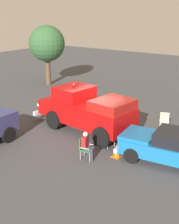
{
  "coord_description": "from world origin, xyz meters",
  "views": [
    {
      "loc": [
        -12.42,
        -8.74,
        6.34
      ],
      "look_at": [
        -0.15,
        0.17,
        1.12
      ],
      "focal_mm": 48.25,
      "sensor_mm": 36.0,
      "label": 1
    }
  ],
  "objects": [
    {
      "name": "lawn_chair_near_truck",
      "position": [
        -2.8,
        -1.48,
        0.59
      ],
      "size": [
        0.6,
        0.6,
        1.02
      ],
      "color": "#B7BABF",
      "rests_on": "ground"
    },
    {
      "name": "classic_hot_rod",
      "position": [
        -0.9,
        -4.65,
        0.75
      ],
      "size": [
        2.39,
        4.56,
        1.46
      ],
      "color": "black",
      "rests_on": "ground"
    },
    {
      "name": "lawn_chair_by_car",
      "position": [
        -1.1,
        -1.54,
        0.59
      ],
      "size": [
        0.62,
        0.61,
        1.02
      ],
      "color": "#B7BABF",
      "rests_on": "ground"
    },
    {
      "name": "vintage_fire_truck",
      "position": [
        -0.12,
        0.41,
        1.2
      ],
      "size": [
        2.94,
        6.16,
        2.59
      ],
      "color": "black",
      "rests_on": "ground"
    },
    {
      "name": "lawn_chair_spare",
      "position": [
        2.32,
        -3.06,
        0.59
      ],
      "size": [
        0.64,
        0.64,
        1.02
      ],
      "color": "#B7BABF",
      "rests_on": "ground"
    },
    {
      "name": "traffic_cone",
      "position": [
        -1.82,
        -2.56,
        0.31
      ],
      "size": [
        0.4,
        0.4,
        0.64
      ],
      "color": "orange",
      "rests_on": "ground"
    },
    {
      "name": "ground_plane",
      "position": [
        0.0,
        0.0,
        0.0
      ],
      "size": [
        60.0,
        60.0,
        0.0
      ],
      "primitive_type": "plane",
      "color": "#424244"
    },
    {
      "name": "oak_tree_right",
      "position": [
        6.5,
        9.47,
        3.52
      ],
      "size": [
        3.06,
        3.06,
        5.08
      ],
      "color": "brown",
      "rests_on": "ground"
    },
    {
      "name": "spectator_seated",
      "position": [
        -2.77,
        -1.6,
        0.7
      ],
      "size": [
        0.49,
        0.61,
        1.29
      ],
      "color": "#383842",
      "rests_on": "ground"
    }
  ]
}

